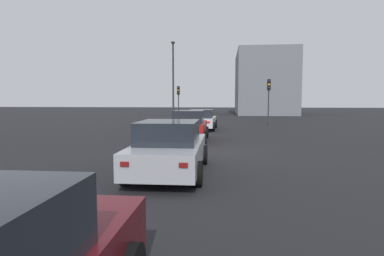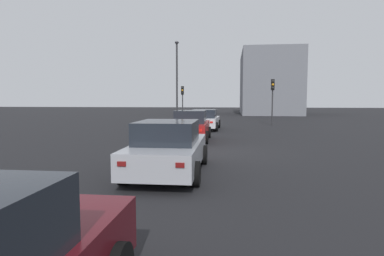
% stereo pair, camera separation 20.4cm
% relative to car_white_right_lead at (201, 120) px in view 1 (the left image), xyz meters
% --- Properties ---
extents(ground_plane, '(160.00, 160.00, 0.20)m').
position_rel_car_white_right_lead_xyz_m(ground_plane, '(-9.89, -1.54, -0.81)').
color(ground_plane, black).
extents(car_white_right_lead, '(4.55, 2.19, 1.46)m').
position_rel_car_white_right_lead_xyz_m(car_white_right_lead, '(0.00, 0.00, 0.00)').
color(car_white_right_lead, silver).
rests_on(car_white_right_lead, ground_plane).
extents(car_red_right_second, '(4.20, 2.01, 1.60)m').
position_rel_car_white_right_lead_xyz_m(car_red_right_second, '(-6.53, 0.18, 0.05)').
color(car_red_right_second, maroon).
rests_on(car_red_right_second, ground_plane).
extents(car_silver_right_third, '(4.64, 2.11, 1.55)m').
position_rel_car_white_right_lead_xyz_m(car_silver_right_third, '(-14.26, -0.12, 0.04)').
color(car_silver_right_third, '#A8AAB2').
rests_on(car_silver_right_third, ground_plane).
extents(traffic_light_near_left, '(0.32, 0.28, 3.85)m').
position_rel_car_white_right_lead_xyz_m(traffic_light_near_left, '(4.13, -5.30, 2.06)').
color(traffic_light_near_left, '#2D2D30').
rests_on(traffic_light_near_left, ground_plane).
extents(traffic_light_near_right, '(0.32, 0.28, 3.61)m').
position_rel_car_white_right_lead_xyz_m(traffic_light_near_right, '(10.94, 3.28, 1.89)').
color(traffic_light_near_right, '#2D2D30').
rests_on(traffic_light_near_right, ground_plane).
extents(street_lamp_kerbside, '(0.56, 0.36, 7.34)m').
position_rel_car_white_right_lead_xyz_m(street_lamp_kerbside, '(5.42, 2.94, 3.61)').
color(street_lamp_kerbside, '#2D2D30').
rests_on(street_lamp_kerbside, ground_plane).
extents(building_facade_left, '(14.66, 8.27, 9.35)m').
position_rel_car_white_right_lead_xyz_m(building_facade_left, '(27.80, -7.54, 3.96)').
color(building_facade_left, slate).
rests_on(building_facade_left, ground_plane).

